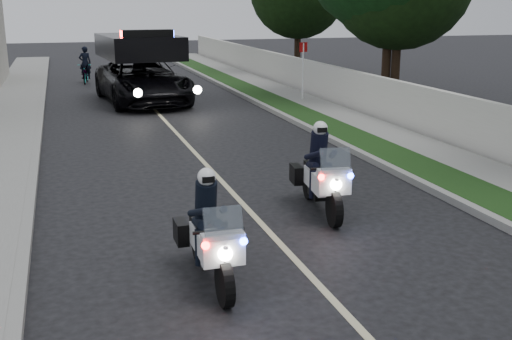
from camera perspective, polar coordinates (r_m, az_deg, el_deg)
The scene contains 16 objects.
ground at distance 9.79m, azimuth 4.24°, elevation -8.83°, with size 120.00×120.00×0.00m, color black.
curb_right at distance 20.14m, azimuth 4.77°, elevation 3.82°, with size 0.20×60.00×0.15m, color gray.
grass_verge at distance 20.41m, azimuth 6.60°, elevation 3.93°, with size 1.20×60.00×0.16m, color #193814.
sidewalk_right at distance 20.96m, azimuth 9.86°, elevation 4.10°, with size 1.40×60.00×0.16m, color gray.
property_wall at distance 21.32m, azimuth 12.35°, elevation 5.99°, with size 0.22×60.00×1.50m, color beige.
curb_left at distance 18.74m, azimuth -19.21°, elevation 2.19°, with size 0.20×60.00×0.15m, color gray.
lane_marking at distance 19.03m, azimuth -6.79°, elevation 2.90°, with size 0.12×50.00×0.01m, color #BFB78C.
police_moto_left at distance 9.38m, azimuth -4.12°, elevation -9.94°, with size 0.69×1.97×1.68m, color silver, non-canonical shape.
police_moto_right at distance 12.35m, azimuth 5.85°, elevation -3.74°, with size 0.73×2.08×1.77m, color silver, non-canonical shape.
police_suv at distance 26.11m, azimuth -10.14°, elevation 6.02°, with size 3.01×6.50×3.16m, color black.
bicycle at distance 33.28m, azimuth -15.11°, elevation 7.63°, with size 0.65×1.86×0.97m, color black.
cyclist at distance 33.28m, azimuth -15.11°, elevation 7.63°, with size 0.59×0.39×1.63m, color black.
sign_post at distance 25.79m, azimuth 4.22°, elevation 6.11°, with size 0.39×0.39×2.49m, color #AB0C0D, non-canonical shape.
tree_right_c at distance 26.60m, azimuth 12.35°, elevation 6.07°, with size 5.79×5.79×9.64m, color black, non-canonical shape.
tree_right_d at distance 26.65m, azimuth 11.54°, elevation 6.13°, with size 7.34×7.34×12.23m, color #133914, non-canonical shape.
tree_right_e at distance 36.50m, azimuth 3.74°, elevation 8.70°, with size 5.40×5.40×9.00m, color black, non-canonical shape.
Camera 1 is at (-3.33, -8.32, 3.94)m, focal length 44.15 mm.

